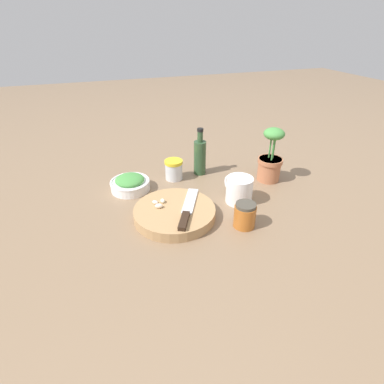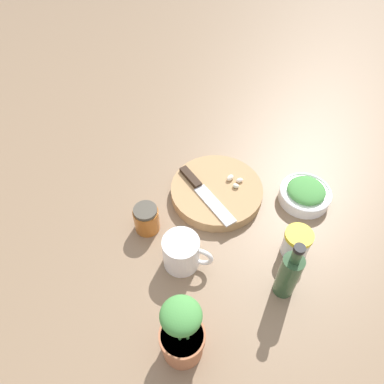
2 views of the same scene
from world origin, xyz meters
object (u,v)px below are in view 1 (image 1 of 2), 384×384
object	(u,v)px
chef_knife	(187,210)
herb_bowl	(130,183)
cutting_board	(175,213)
coffee_mug	(239,190)
spice_jar	(174,170)
potted_herb	(270,160)
honey_jar	(245,215)
garlic_cloves	(159,203)
oil_bottle	(200,156)

from	to	relation	value
chef_knife	herb_bowl	distance (m)	0.29
cutting_board	herb_bowl	size ratio (longest dim) A/B	1.79
chef_knife	coffee_mug	bearing A→B (deg)	41.51
spice_jar	potted_herb	world-z (taller)	potted_herb
potted_herb	honey_jar	bearing A→B (deg)	-43.82
cutting_board	honey_jar	bearing A→B (deg)	59.36
chef_knife	cutting_board	bearing A→B (deg)	168.22
cutting_board	herb_bowl	world-z (taller)	herb_bowl
cutting_board	chef_knife	distance (m)	0.05
garlic_cloves	spice_jar	distance (m)	0.25
cutting_board	honey_jar	xyz separation A→B (m)	(0.11, 0.19, 0.02)
cutting_board	honey_jar	world-z (taller)	honey_jar
chef_knife	honey_jar	size ratio (longest dim) A/B	2.78
coffee_mug	oil_bottle	xyz separation A→B (m)	(-0.24, -0.05, 0.03)
chef_knife	potted_herb	distance (m)	0.41
chef_knife	potted_herb	xyz separation A→B (m)	(-0.15, 0.38, 0.05)
honey_jar	potted_herb	size ratio (longest dim) A/B	0.38
chef_knife	garlic_cloves	distance (m)	0.10
garlic_cloves	cutting_board	bearing A→B (deg)	50.80
garlic_cloves	coffee_mug	bearing A→B (deg)	87.58
chef_knife	oil_bottle	bearing A→B (deg)	90.60
oil_bottle	coffee_mug	bearing A→B (deg)	11.80
coffee_mug	honey_jar	bearing A→B (deg)	-19.03
cutting_board	garlic_cloves	xyz separation A→B (m)	(-0.03, -0.04, 0.02)
coffee_mug	potted_herb	distance (m)	0.21
garlic_cloves	honey_jar	distance (m)	0.27
cutting_board	oil_bottle	bearing A→B (deg)	145.51
herb_bowl	spice_jar	size ratio (longest dim) A/B	1.85
cutting_board	herb_bowl	distance (m)	0.25
chef_knife	garlic_cloves	xyz separation A→B (m)	(-0.06, -0.07, 0.00)
spice_jar	honey_jar	size ratio (longest dim) A/B	0.98
herb_bowl	potted_herb	distance (m)	0.53
herb_bowl	spice_jar	bearing A→B (deg)	100.00
spice_jar	honey_jar	xyz separation A→B (m)	(0.36, 0.12, -0.00)
chef_knife	garlic_cloves	world-z (taller)	garlic_cloves
cutting_board	garlic_cloves	world-z (taller)	garlic_cloves
garlic_cloves	oil_bottle	size ratio (longest dim) A/B	0.27
spice_jar	honey_jar	distance (m)	0.38
spice_jar	coffee_mug	xyz separation A→B (m)	(0.23, 0.16, 0.01)
herb_bowl	coffee_mug	size ratio (longest dim) A/B	1.16
oil_bottle	herb_bowl	bearing A→B (deg)	-81.52
honey_jar	chef_knife	bearing A→B (deg)	-118.50
herb_bowl	potted_herb	bearing A→B (deg)	79.54
honey_jar	potted_herb	distance (m)	0.33
honey_jar	potted_herb	xyz separation A→B (m)	(-0.24, 0.23, 0.05)
cutting_board	spice_jar	world-z (taller)	spice_jar
spice_jar	coffee_mug	world-z (taller)	coffee_mug
honey_jar	herb_bowl	bearing A→B (deg)	-138.84
garlic_cloves	coffee_mug	xyz separation A→B (m)	(0.01, 0.27, 0.01)
coffee_mug	herb_bowl	bearing A→B (deg)	-120.71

